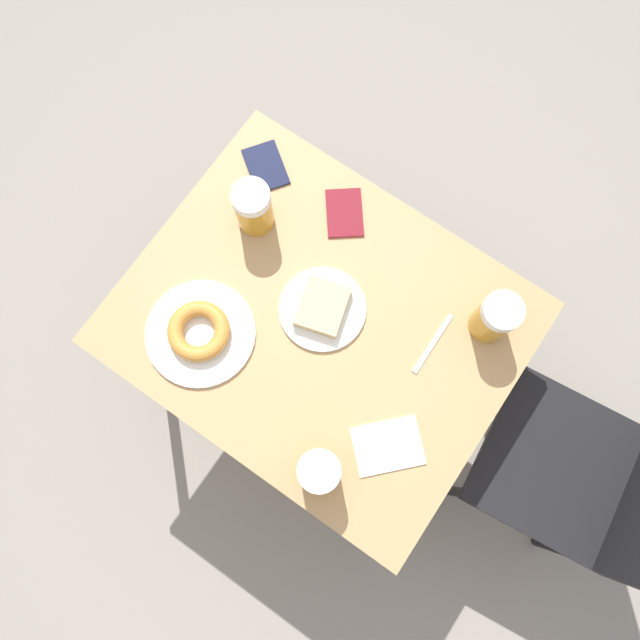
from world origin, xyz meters
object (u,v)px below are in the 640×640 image
object	(u,v)px
plate_with_cake	(322,308)
beer_mug_center	(253,208)
beer_mug_left	(319,471)
passport_near_edge	(344,213)
napkin_folded	(388,446)
plate_with_donut	(199,332)
fork	(433,344)
passport_far_edge	(266,167)
beer_mug_right	(495,318)
chair	(616,486)

from	to	relation	value
plate_with_cake	beer_mug_center	bearing A→B (deg)	-109.93
beer_mug_left	passport_near_edge	bearing A→B (deg)	-151.12
beer_mug_left	napkin_folded	distance (m)	0.18
plate_with_donut	fork	bearing A→B (deg)	122.09
passport_far_edge	fork	bearing A→B (deg)	76.18
plate_with_cake	plate_with_donut	bearing A→B (deg)	-43.78
fork	passport_far_edge	distance (m)	0.60
passport_far_edge	passport_near_edge	bearing A→B (deg)	92.35
passport_near_edge	passport_far_edge	world-z (taller)	same
beer_mug_right	fork	world-z (taller)	beer_mug_right
fork	passport_far_edge	xyz separation A→B (m)	(-0.14, -0.58, 0.00)
plate_with_cake	passport_near_edge	bearing A→B (deg)	-157.95
plate_with_donut	passport_near_edge	bearing A→B (deg)	166.32
chair	beer_mug_left	bearing A→B (deg)	-64.76
napkin_folded	passport_far_edge	xyz separation A→B (m)	(-0.40, -0.63, 0.00)
fork	beer_mug_right	bearing A→B (deg)	143.72
beer_mug_left	fork	world-z (taller)	beer_mug_left
beer_mug_center	passport_far_edge	world-z (taller)	beer_mug_center
plate_with_donut	fork	distance (m)	0.54
beer_mug_center	passport_far_edge	size ratio (longest dim) A/B	0.96
beer_mug_center	passport_far_edge	xyz separation A→B (m)	(-0.13, -0.06, -0.07)
beer_mug_right	napkin_folded	world-z (taller)	beer_mug_right
plate_with_donut	beer_mug_right	size ratio (longest dim) A/B	1.75
passport_near_edge	chair	bearing A→B (deg)	80.07
fork	passport_far_edge	bearing A→B (deg)	-103.82
chair	beer_mug_center	size ratio (longest dim) A/B	6.52
beer_mug_left	passport_near_edge	size ratio (longest dim) A/B	0.96
chair	passport_near_edge	size ratio (longest dim) A/B	6.28
passport_far_edge	beer_mug_center	bearing A→B (deg)	26.71
plate_with_donut	beer_mug_left	bearing A→B (deg)	76.20
passport_near_edge	plate_with_cake	bearing A→B (deg)	22.05
plate_with_donut	chair	bearing A→B (deg)	105.38
plate_with_donut	passport_far_edge	bearing A→B (deg)	-163.99
beer_mug_right	napkin_folded	size ratio (longest dim) A/B	0.79
plate_with_cake	beer_mug_center	xyz separation A→B (m)	(-0.09, -0.26, 0.06)
passport_far_edge	beer_mug_left	bearing A→B (deg)	44.91
plate_with_cake	beer_mug_right	size ratio (longest dim) A/B	1.40
napkin_folded	fork	distance (m)	0.26
plate_with_donut	beer_mug_right	distance (m)	0.67
plate_with_donut	napkin_folded	bearing A→B (deg)	93.72
plate_with_donut	beer_mug_left	world-z (taller)	beer_mug_left
chair	fork	bearing A→B (deg)	-97.21
beer_mug_right	beer_mug_center	bearing A→B (deg)	-81.15
beer_mug_right	beer_mug_left	bearing A→B (deg)	-15.11
chair	plate_with_cake	distance (m)	0.84
beer_mug_left	plate_with_donut	bearing A→B (deg)	-103.80
beer_mug_left	napkin_folded	xyz separation A→B (m)	(-0.13, 0.10, -0.07)
chair	passport_near_edge	world-z (taller)	chair
chair	fork	world-z (taller)	chair
chair	plate_with_cake	xyz separation A→B (m)	(0.07, -0.82, 0.16)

